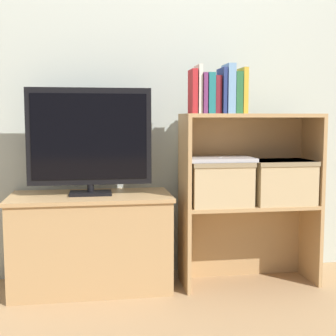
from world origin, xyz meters
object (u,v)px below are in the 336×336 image
at_px(book_skyblue, 228,89).
at_px(book_mustard, 242,91).
at_px(tv_stand, 91,241).
at_px(storage_basket_left, 219,181).
at_px(laptop, 219,159).
at_px(tv, 90,139).
at_px(book_navy, 222,91).
at_px(book_crimson, 193,92).
at_px(book_plum, 203,94).
at_px(storage_basket_right, 281,180).
at_px(book_teal, 209,94).
at_px(book_ivory, 198,89).
at_px(book_maroon, 216,95).
at_px(book_forest, 236,93).

relative_size(book_skyblue, book_mustard, 1.08).
height_order(tv_stand, storage_basket_left, storage_basket_left).
distance_m(book_skyblue, laptop, 0.37).
relative_size(tv, book_navy, 2.77).
xyz_separation_m(book_mustard, storage_basket_left, (-0.11, 0.02, -0.48)).
distance_m(tv, book_navy, 0.73).
xyz_separation_m(tv, laptop, (0.68, -0.07, -0.11)).
xyz_separation_m(tv_stand, book_crimson, (0.53, -0.10, 0.79)).
bearing_deg(book_plum, storage_basket_right, 2.97).
distance_m(book_mustard, laptop, 0.38).
height_order(book_teal, book_navy, book_navy).
relative_size(book_teal, storage_basket_left, 0.63).
relative_size(tv_stand, laptop, 2.38).
distance_m(tv_stand, storage_basket_right, 1.09).
relative_size(book_plum, storage_basket_right, 0.63).
distance_m(book_ivory, book_navy, 0.13).
height_order(book_ivory, storage_basket_right, book_ivory).
bearing_deg(book_crimson, book_teal, 0.00).
height_order(book_maroon, book_mustard, book_mustard).
bearing_deg(book_navy, book_skyblue, 0.00).
distance_m(book_forest, laptop, 0.36).
distance_m(book_ivory, book_forest, 0.21).
height_order(tv, book_mustard, book_mustard).
height_order(book_crimson, book_skyblue, book_skyblue).
bearing_deg(book_plum, book_skyblue, 0.00).
bearing_deg(book_plum, book_ivory, -180.00).
bearing_deg(book_plum, book_mustard, -0.00).
distance_m(tv, storage_basket_right, 1.06).
bearing_deg(book_navy, book_ivory, 180.00).
distance_m(storage_basket_left, laptop, 0.12).
height_order(book_teal, laptop, book_teal).
bearing_deg(book_skyblue, book_crimson, -180.00).
height_order(storage_basket_left, storage_basket_right, same).
bearing_deg(storage_basket_left, book_forest, -15.95).
height_order(book_navy, laptop, book_navy).
xyz_separation_m(book_skyblue, book_mustard, (0.08, -0.00, -0.01)).
xyz_separation_m(book_skyblue, storage_basket_right, (0.31, 0.02, -0.49)).
bearing_deg(book_ivory, tv_stand, 170.31).
bearing_deg(book_mustard, storage_basket_left, 168.45).
bearing_deg(book_plum, book_maroon, -0.00).
xyz_separation_m(book_ivory, book_navy, (0.13, -0.00, -0.01)).
height_order(book_ivory, laptop, book_ivory).
xyz_separation_m(tv_stand, book_teal, (0.62, -0.10, 0.78)).
height_order(book_navy, book_mustard, book_mustard).
relative_size(book_navy, book_skyblue, 0.92).
height_order(book_ivory, book_maroon, book_ivory).
height_order(tv_stand, book_crimson, book_crimson).
relative_size(book_crimson, book_navy, 0.96).
height_order(book_skyblue, storage_basket_right, book_skyblue).
bearing_deg(book_forest, book_navy, -180.00).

